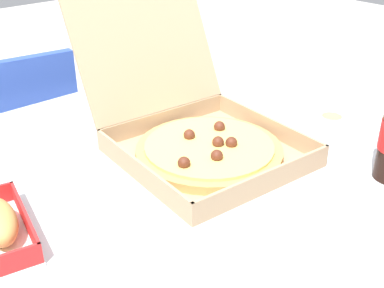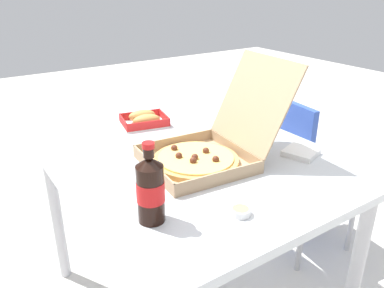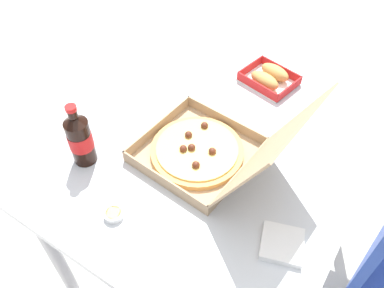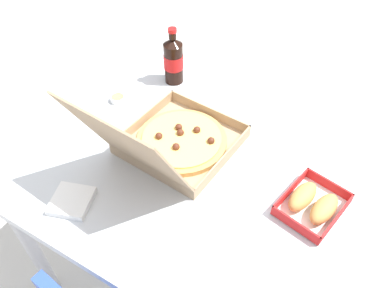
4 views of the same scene
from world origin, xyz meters
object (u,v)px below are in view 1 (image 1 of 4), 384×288
at_px(chair, 14,159).
at_px(pizza_box_open, 197,129).
at_px(napkin_pile, 157,87).
at_px(dipping_sauce_cup, 331,120).

distance_m(chair, pizza_box_open, 0.77).
distance_m(chair, napkin_pile, 0.54).
distance_m(pizza_box_open, dipping_sauce_cup, 0.34).
xyz_separation_m(napkin_pile, dipping_sauce_cup, (0.17, -0.43, 0.00)).
bearing_deg(chair, pizza_box_open, -78.22).
relative_size(pizza_box_open, dipping_sauce_cup, 8.96).
bearing_deg(dipping_sauce_cup, napkin_pile, 111.76).
height_order(pizza_box_open, napkin_pile, pizza_box_open).
height_order(pizza_box_open, dipping_sauce_cup, pizza_box_open).
relative_size(napkin_pile, dipping_sauce_cup, 1.96).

